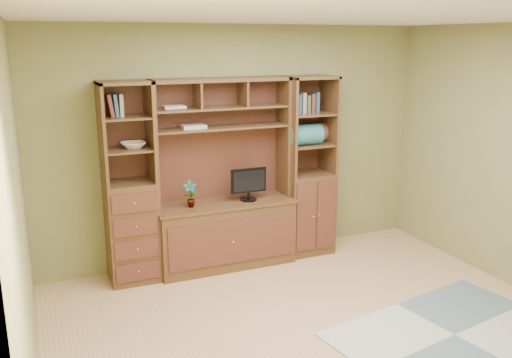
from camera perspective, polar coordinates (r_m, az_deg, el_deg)
name	(u,v)px	position (r m, az deg, el deg)	size (l,w,h in m)	color
room	(329,188)	(4.31, 7.74, -0.91)	(4.60, 4.10, 2.64)	tan
center_hutch	(224,176)	(5.79, -3.34, 0.36)	(1.54, 0.53, 2.05)	#4F321B
left_tower	(129,184)	(5.59, -13.18, -0.52)	(0.50, 0.45, 2.05)	#4F321B
right_tower	(307,166)	(6.24, 5.44, 1.32)	(0.55, 0.45, 2.05)	#4F321B
rug	(455,335)	(5.05, 20.20, -15.19)	(1.97, 1.32, 0.01)	#979D9C
monitor	(249,178)	(5.87, -0.79, 0.06)	(0.40, 0.18, 0.49)	black
orchid	(190,194)	(5.69, -6.94, -1.59)	(0.15, 0.10, 0.28)	#B9723E
magazines	(193,127)	(5.68, -6.63, 5.51)	(0.25, 0.18, 0.04)	#B4A499
bowl	(133,145)	(5.52, -12.80, 3.50)	(0.24, 0.24, 0.06)	silver
blanket_teal	(304,135)	(6.08, 5.06, 4.65)	(0.40, 0.23, 0.23)	#29666D
blanket_red	(313,133)	(6.28, 6.05, 4.85)	(0.38, 0.21, 0.21)	brown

